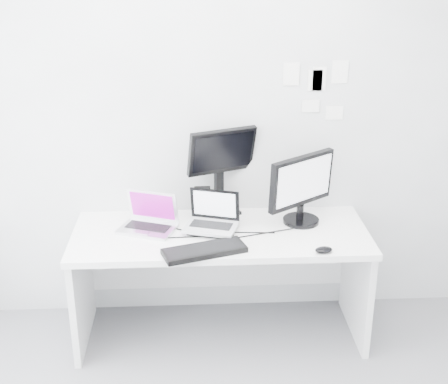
% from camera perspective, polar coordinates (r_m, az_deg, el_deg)
% --- Properties ---
extents(back_wall, '(3.60, 0.00, 3.60)m').
position_cam_1_polar(back_wall, '(3.90, -0.59, 6.82)').
color(back_wall, silver).
rests_on(back_wall, ground).
extents(desk, '(1.80, 0.70, 0.73)m').
position_cam_1_polar(desk, '(3.96, -0.31, -8.46)').
color(desk, white).
rests_on(desk, ground).
extents(macbook, '(0.39, 0.35, 0.25)m').
position_cam_1_polar(macbook, '(3.78, -7.14, -1.86)').
color(macbook, '#B2B2B7').
rests_on(macbook, desk).
extents(speaker, '(0.11, 0.11, 0.20)m').
position_cam_1_polar(speaker, '(3.93, -1.98, -1.08)').
color(speaker, black).
rests_on(speaker, desk).
extents(dell_laptop, '(0.36, 0.32, 0.26)m').
position_cam_1_polar(dell_laptop, '(3.73, -1.24, -1.95)').
color(dell_laptop, '#B2B4BA').
rests_on(dell_laptop, desk).
extents(rear_monitor, '(0.46, 0.31, 0.59)m').
position_cam_1_polar(rear_monitor, '(3.93, -0.32, 2.01)').
color(rear_monitor, black).
rests_on(rear_monitor, desk).
extents(samsung_monitor, '(0.54, 0.47, 0.45)m').
position_cam_1_polar(samsung_monitor, '(3.85, 7.22, 0.32)').
color(samsung_monitor, black).
rests_on(samsung_monitor, desk).
extents(keyboard, '(0.50, 0.31, 0.03)m').
position_cam_1_polar(keyboard, '(3.53, -1.82, -5.40)').
color(keyboard, black).
rests_on(keyboard, desk).
extents(mouse, '(0.11, 0.08, 0.03)m').
position_cam_1_polar(mouse, '(3.58, 9.13, -5.27)').
color(mouse, black).
rests_on(mouse, desk).
extents(wall_note_0, '(0.10, 0.00, 0.14)m').
position_cam_1_polar(wall_note_0, '(3.87, 6.18, 10.71)').
color(wall_note_0, white).
rests_on(wall_note_0, back_wall).
extents(wall_note_1, '(0.09, 0.00, 0.13)m').
position_cam_1_polar(wall_note_1, '(3.91, 8.37, 10.10)').
color(wall_note_1, white).
rests_on(wall_note_1, back_wall).
extents(wall_note_2, '(0.10, 0.00, 0.14)m').
position_cam_1_polar(wall_note_2, '(3.93, 10.59, 10.78)').
color(wall_note_2, white).
rests_on(wall_note_2, back_wall).
extents(wall_note_3, '(0.11, 0.00, 0.08)m').
position_cam_1_polar(wall_note_3, '(3.94, 7.95, 7.83)').
color(wall_note_3, white).
rests_on(wall_note_3, back_wall).
extents(wall_note_4, '(0.08, 0.00, 0.15)m').
position_cam_1_polar(wall_note_4, '(3.91, 8.73, 10.23)').
color(wall_note_4, white).
rests_on(wall_note_4, back_wall).
extents(wall_note_5, '(0.11, 0.00, 0.09)m').
position_cam_1_polar(wall_note_5, '(3.98, 10.09, 7.17)').
color(wall_note_5, white).
rests_on(wall_note_5, back_wall).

